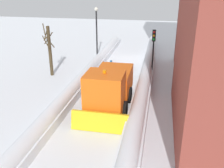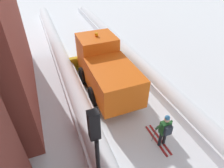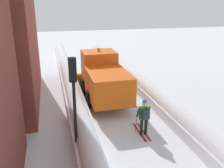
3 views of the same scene
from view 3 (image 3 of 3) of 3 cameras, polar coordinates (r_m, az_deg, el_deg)
name	(u,v)px [view 3 (image 3 of 3)]	position (r m, az deg, el deg)	size (l,w,h in m)	color
ground_plane	(116,106)	(15.22, 0.85, -5.00)	(80.00, 80.00, 0.00)	white
snowbank_left	(75,101)	(14.59, -8.58, -3.79)	(1.10, 36.00, 1.25)	white
snowbank_right	(154,95)	(15.83, 9.53, -2.57)	(1.10, 36.00, 1.02)	white
plow_truck	(103,78)	(15.68, -1.99, 1.48)	(3.20, 5.98, 3.12)	orange
skier	(144,116)	(11.76, 7.41, -7.24)	(0.62, 1.80, 1.81)	black
traffic_light_pole	(74,90)	(9.32, -8.82, -1.46)	(0.28, 0.42, 4.18)	black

